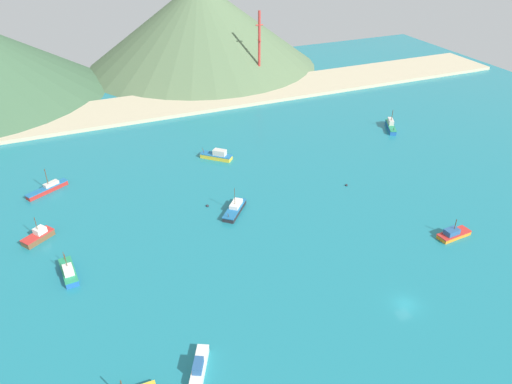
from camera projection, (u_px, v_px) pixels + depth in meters
name	position (u px, v px, depth m)	size (l,w,h in m)	color
ground	(323.00, 220.00, 112.33)	(260.00, 280.00, 0.50)	teal
fishing_boat_0	(391.00, 126.00, 155.78)	(6.38, 9.99, 6.29)	#1E5BA8
fishing_boat_1	(217.00, 155.00, 137.75)	(8.50, 8.16, 2.92)	gold
fishing_boat_3	(69.00, 272.00, 94.86)	(3.22, 8.66, 5.46)	#1E5BA8
fishing_boat_4	(235.00, 209.00, 114.37)	(8.21, 8.97, 6.52)	#232328
fishing_boat_6	(199.00, 366.00, 75.63)	(5.16, 7.68, 2.74)	silver
fishing_boat_7	(38.00, 236.00, 104.93)	(7.14, 6.17, 5.73)	brown
fishing_boat_9	(453.00, 234.00, 105.93)	(7.94, 3.34, 4.62)	orange
fishing_boat_10	(48.00, 189.00, 122.40)	(10.48, 7.16, 6.26)	red
buoy_0	(346.00, 185.00, 125.23)	(0.68, 0.68, 0.68)	#232328
buoy_1	(207.00, 206.00, 116.79)	(0.70, 0.70, 0.70)	#232328
beach_strip	(209.00, 98.00, 178.61)	(247.00, 24.56, 1.20)	#C6B793
hill_central	(200.00, 24.00, 207.16)	(99.14, 99.14, 35.35)	#56704C
radio_tower	(259.00, 49.00, 184.47)	(2.85, 2.28, 28.46)	#B7332D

